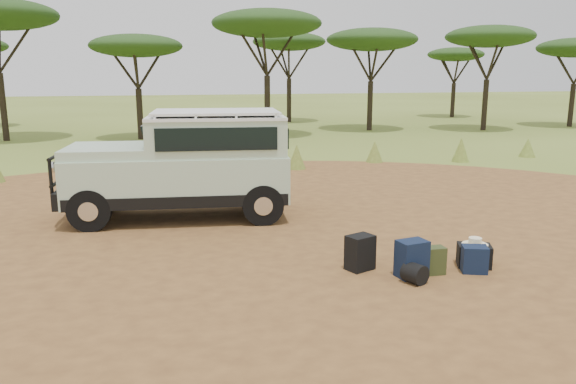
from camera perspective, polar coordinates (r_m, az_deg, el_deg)
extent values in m
plane|color=olive|center=(9.69, -3.66, -6.59)|extent=(140.00, 140.00, 0.00)
cylinder|color=brown|center=(9.69, -3.66, -6.57)|extent=(23.00, 23.00, 0.01)
cone|color=olive|center=(18.50, -18.08, 2.96)|extent=(0.60, 0.60, 0.70)
cone|color=olive|center=(18.11, -8.67, 3.55)|extent=(0.60, 0.60, 0.90)
cone|color=olive|center=(18.24, 0.89, 3.59)|extent=(0.60, 0.60, 0.80)
cone|color=olive|center=(19.86, 8.79, 4.08)|extent=(0.60, 0.60, 0.75)
cone|color=olive|center=(20.67, 17.16, 4.13)|extent=(0.60, 0.60, 0.85)
cone|color=olive|center=(22.68, 23.17, 4.17)|extent=(0.60, 0.60, 0.70)
cylinder|color=black|center=(28.81, -26.95, 7.69)|extent=(0.28, 0.28, 3.06)
cylinder|color=black|center=(27.31, -14.82, 7.66)|extent=(0.28, 0.28, 2.34)
ellipsoid|color=#1D3613|center=(27.27, -15.18, 14.15)|extent=(4.20, 4.20, 1.05)
cylinder|color=black|center=(27.47, -2.11, 8.68)|extent=(0.28, 0.28, 2.93)
ellipsoid|color=#1D3613|center=(27.51, -2.18, 16.75)|extent=(5.20, 5.20, 1.30)
cylinder|color=black|center=(30.86, 8.32, 8.65)|extent=(0.28, 0.28, 2.61)
ellipsoid|color=#1D3613|center=(30.85, 8.52, 15.06)|extent=(4.80, 4.80, 1.20)
cylinder|color=black|center=(32.31, 19.36, 8.33)|extent=(0.28, 0.28, 2.70)
ellipsoid|color=#1D3613|center=(32.32, 19.82, 14.65)|extent=(4.60, 4.60, 1.15)
cylinder|color=black|center=(36.40, 26.84, 7.86)|extent=(0.28, 0.28, 2.43)
cylinder|color=black|center=(35.64, 0.10, 9.30)|extent=(0.28, 0.28, 2.70)
ellipsoid|color=#1D3613|center=(35.64, 0.11, 15.04)|extent=(4.50, 4.50, 1.12)
cylinder|color=black|center=(41.13, 16.40, 8.94)|extent=(0.28, 0.28, 2.34)
ellipsoid|color=#1D3613|center=(41.10, 16.67, 13.25)|extent=(3.80, 3.80, 0.95)
cube|color=#AFC8AB|center=(12.24, -11.00, 1.54)|extent=(4.73, 2.36, 0.96)
cube|color=black|center=(12.31, -10.93, -0.10)|extent=(4.65, 2.38, 0.24)
cube|color=#AFC8AB|center=(12.09, -7.29, 5.67)|extent=(3.00, 2.09, 0.76)
cube|color=white|center=(12.05, -7.34, 7.61)|extent=(3.01, 2.13, 0.06)
cube|color=white|center=(12.05, -7.35, 8.09)|extent=(2.77, 1.99, 0.05)
cube|color=#AFC8AB|center=(12.32, -17.82, 4.00)|extent=(1.86, 1.93, 0.20)
cube|color=black|center=(12.16, -13.90, 5.63)|extent=(0.34, 1.55, 0.53)
cube|color=black|center=(11.18, -7.25, 5.34)|extent=(2.39, 0.30, 0.46)
cube|color=black|center=(13.00, -7.33, 6.28)|extent=(2.39, 0.30, 0.46)
cube|color=black|center=(12.19, -0.50, 5.82)|extent=(0.21, 1.50, 0.42)
cube|color=black|center=(12.65, -21.58, -0.13)|extent=(0.34, 1.84, 0.34)
cylinder|color=black|center=(12.55, -22.40, 3.48)|extent=(0.21, 1.31, 0.07)
cylinder|color=black|center=(12.63, -22.21, 1.07)|extent=(0.21, 1.31, 0.07)
cylinder|color=silver|center=(12.31, -22.74, 2.34)|extent=(0.09, 0.23, 0.22)
cylinder|color=silver|center=(12.85, -22.11, 2.77)|extent=(0.09, 0.23, 0.22)
cube|color=white|center=(12.65, -21.98, 0.40)|extent=(0.09, 0.43, 0.12)
cylinder|color=black|center=(13.04, -13.12, 5.58)|extent=(0.09, 0.09, 0.84)
cylinder|color=black|center=(11.78, -19.51, -1.74)|extent=(0.88, 0.37, 0.85)
cylinder|color=black|center=(13.34, -18.13, -0.08)|extent=(0.88, 0.37, 0.85)
cylinder|color=black|center=(11.56, -2.57, -1.30)|extent=(0.88, 0.37, 0.85)
cylinder|color=black|center=(13.15, -3.21, 0.34)|extent=(0.88, 0.37, 0.85)
cube|color=black|center=(9.05, 7.33, -6.14)|extent=(0.50, 0.44, 0.57)
cube|color=#12203A|center=(8.88, 12.46, -6.66)|extent=(0.50, 0.39, 0.58)
cube|color=#353F1D|center=(9.11, 14.62, -6.75)|extent=(0.32, 0.24, 0.44)
cube|color=#12203A|center=(9.36, 18.41, -6.52)|extent=(0.46, 0.40, 0.43)
cube|color=black|center=(9.65, 18.38, -6.16)|extent=(0.62, 0.54, 0.37)
cylinder|color=black|center=(8.68, 12.74, -8.07)|extent=(0.41, 0.41, 0.31)
cylinder|color=beige|center=(9.59, 18.45, -5.07)|extent=(0.41, 0.41, 0.02)
cylinder|color=beige|center=(9.57, 18.48, -4.72)|extent=(0.21, 0.21, 0.10)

